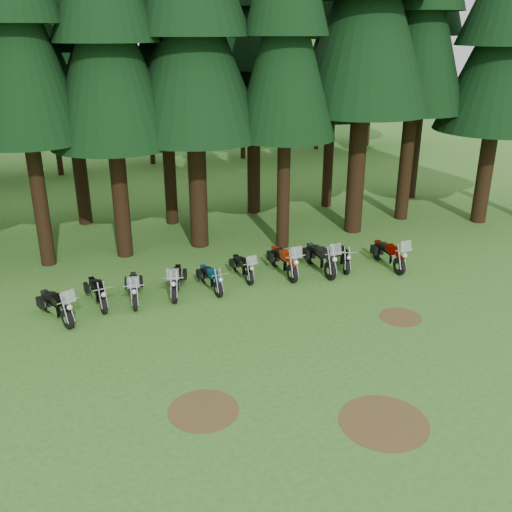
{
  "coord_description": "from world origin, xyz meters",
  "views": [
    {
      "loc": [
        -5.94,
        -13.57,
        8.95
      ],
      "look_at": [
        1.05,
        5.0,
        1.0
      ],
      "focal_mm": 40.0,
      "sensor_mm": 36.0,
      "label": 1
    }
  ],
  "objects_px": {
    "motorcycle_5": "(243,268)",
    "motorcycle_9": "(389,255)",
    "motorcycle_2": "(134,289)",
    "motorcycle_7": "(320,259)",
    "motorcycle_1": "(97,293)",
    "motorcycle_8": "(342,257)",
    "motorcycle_0": "(57,307)",
    "motorcycle_3": "(176,282)",
    "motorcycle_6": "(284,262)",
    "motorcycle_4": "(211,279)"
  },
  "relations": [
    {
      "from": "motorcycle_3",
      "to": "motorcycle_5",
      "type": "relative_size",
      "value": 1.11
    },
    {
      "from": "motorcycle_0",
      "to": "motorcycle_8",
      "type": "height_order",
      "value": "motorcycle_0"
    },
    {
      "from": "motorcycle_8",
      "to": "motorcycle_6",
      "type": "bearing_deg",
      "value": -169.74
    },
    {
      "from": "motorcycle_2",
      "to": "motorcycle_3",
      "type": "relative_size",
      "value": 0.99
    },
    {
      "from": "motorcycle_1",
      "to": "motorcycle_3",
      "type": "distance_m",
      "value": 2.77
    },
    {
      "from": "motorcycle_1",
      "to": "motorcycle_5",
      "type": "height_order",
      "value": "motorcycle_5"
    },
    {
      "from": "motorcycle_5",
      "to": "motorcycle_9",
      "type": "xyz_separation_m",
      "value": [
        5.84,
        -1.03,
        0.09
      ]
    },
    {
      "from": "motorcycle_0",
      "to": "motorcycle_4",
      "type": "height_order",
      "value": "motorcycle_0"
    },
    {
      "from": "motorcycle_1",
      "to": "motorcycle_8",
      "type": "height_order",
      "value": "motorcycle_1"
    },
    {
      "from": "motorcycle_6",
      "to": "motorcycle_7",
      "type": "bearing_deg",
      "value": -10.11
    },
    {
      "from": "motorcycle_2",
      "to": "motorcycle_6",
      "type": "distance_m",
      "value": 5.85
    },
    {
      "from": "motorcycle_2",
      "to": "motorcycle_6",
      "type": "height_order",
      "value": "motorcycle_6"
    },
    {
      "from": "motorcycle_1",
      "to": "motorcycle_7",
      "type": "height_order",
      "value": "motorcycle_7"
    },
    {
      "from": "motorcycle_1",
      "to": "motorcycle_4",
      "type": "bearing_deg",
      "value": -9.92
    },
    {
      "from": "motorcycle_0",
      "to": "motorcycle_4",
      "type": "relative_size",
      "value": 1.11
    },
    {
      "from": "motorcycle_5",
      "to": "motorcycle_9",
      "type": "height_order",
      "value": "motorcycle_9"
    },
    {
      "from": "motorcycle_0",
      "to": "motorcycle_4",
      "type": "xyz_separation_m",
      "value": [
        5.39,
        0.51,
        -0.07
      ]
    },
    {
      "from": "motorcycle_0",
      "to": "motorcycle_2",
      "type": "distance_m",
      "value": 2.67
    },
    {
      "from": "motorcycle_0",
      "to": "motorcycle_6",
      "type": "bearing_deg",
      "value": -16.13
    },
    {
      "from": "motorcycle_0",
      "to": "motorcycle_5",
      "type": "bearing_deg",
      "value": -13.01
    },
    {
      "from": "motorcycle_2",
      "to": "motorcycle_7",
      "type": "height_order",
      "value": "motorcycle_7"
    },
    {
      "from": "motorcycle_0",
      "to": "motorcycle_8",
      "type": "relative_size",
      "value": 1.09
    },
    {
      "from": "motorcycle_6",
      "to": "motorcycle_5",
      "type": "bearing_deg",
      "value": 172.46
    },
    {
      "from": "motorcycle_1",
      "to": "motorcycle_9",
      "type": "xyz_separation_m",
      "value": [
        11.3,
        -0.64,
        0.07
      ]
    },
    {
      "from": "motorcycle_2",
      "to": "motorcycle_8",
      "type": "bearing_deg",
      "value": 9.54
    },
    {
      "from": "motorcycle_7",
      "to": "motorcycle_8",
      "type": "distance_m",
      "value": 1.02
    },
    {
      "from": "motorcycle_5",
      "to": "motorcycle_7",
      "type": "xyz_separation_m",
      "value": [
        3.06,
        -0.47,
        0.11
      ]
    },
    {
      "from": "motorcycle_7",
      "to": "motorcycle_9",
      "type": "height_order",
      "value": "motorcycle_7"
    },
    {
      "from": "motorcycle_1",
      "to": "motorcycle_7",
      "type": "xyz_separation_m",
      "value": [
        8.53,
        -0.08,
        0.09
      ]
    },
    {
      "from": "motorcycle_2",
      "to": "motorcycle_6",
      "type": "relative_size",
      "value": 0.89
    },
    {
      "from": "motorcycle_3",
      "to": "motorcycle_7",
      "type": "bearing_deg",
      "value": 17.97
    },
    {
      "from": "motorcycle_0",
      "to": "motorcycle_3",
      "type": "height_order",
      "value": "motorcycle_0"
    },
    {
      "from": "motorcycle_6",
      "to": "motorcycle_7",
      "type": "height_order",
      "value": "motorcycle_7"
    },
    {
      "from": "motorcycle_5",
      "to": "motorcycle_0",
      "type": "bearing_deg",
      "value": -173.36
    },
    {
      "from": "motorcycle_4",
      "to": "motorcycle_3",
      "type": "bearing_deg",
      "value": 169.26
    },
    {
      "from": "motorcycle_0",
      "to": "motorcycle_3",
      "type": "distance_m",
      "value": 4.19
    },
    {
      "from": "motorcycle_2",
      "to": "motorcycle_8",
      "type": "xyz_separation_m",
      "value": [
        8.29,
        0.18,
        -0.03
      ]
    },
    {
      "from": "motorcycle_2",
      "to": "motorcycle_1",
      "type": "bearing_deg",
      "value": -178.8
    },
    {
      "from": "motorcycle_2",
      "to": "motorcycle_5",
      "type": "xyz_separation_m",
      "value": [
        4.22,
        0.54,
        -0.04
      ]
    },
    {
      "from": "motorcycle_8",
      "to": "motorcycle_1",
      "type": "bearing_deg",
      "value": -166.14
    },
    {
      "from": "motorcycle_7",
      "to": "motorcycle_4",
      "type": "bearing_deg",
      "value": -178.67
    },
    {
      "from": "motorcycle_0",
      "to": "motorcycle_3",
      "type": "bearing_deg",
      "value": -13.51
    },
    {
      "from": "motorcycle_4",
      "to": "motorcycle_6",
      "type": "xyz_separation_m",
      "value": [
        3.06,
        0.35,
        0.1
      ]
    },
    {
      "from": "motorcycle_1",
      "to": "motorcycle_4",
      "type": "height_order",
      "value": "motorcycle_1"
    },
    {
      "from": "motorcycle_0",
      "to": "motorcycle_6",
      "type": "relative_size",
      "value": 0.91
    },
    {
      "from": "motorcycle_3",
      "to": "motorcycle_9",
      "type": "bearing_deg",
      "value": 14.29
    },
    {
      "from": "motorcycle_7",
      "to": "motorcycle_8",
      "type": "height_order",
      "value": "motorcycle_7"
    },
    {
      "from": "motorcycle_0",
      "to": "motorcycle_1",
      "type": "bearing_deg",
      "value": 4.56
    },
    {
      "from": "motorcycle_2",
      "to": "motorcycle_6",
      "type": "bearing_deg",
      "value": 11.51
    },
    {
      "from": "motorcycle_0",
      "to": "motorcycle_9",
      "type": "height_order",
      "value": "motorcycle_9"
    }
  ]
}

